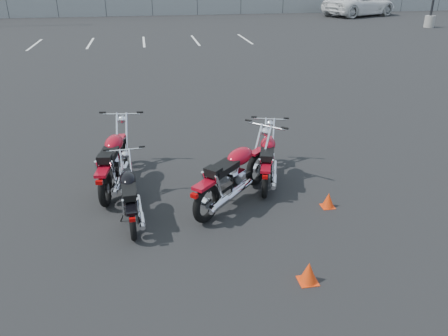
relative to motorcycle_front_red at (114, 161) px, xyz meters
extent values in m
plane|color=black|center=(1.79, -1.58, -0.53)|extent=(120.00, 120.00, 0.00)
torus|color=black|center=(0.12, 0.81, -0.19)|extent=(0.22, 0.68, 0.67)
cylinder|color=silver|center=(0.12, 0.81, -0.19)|extent=(0.14, 0.19, 0.18)
torus|color=black|center=(-0.13, -0.79, -0.19)|extent=(0.22, 0.68, 0.67)
cylinder|color=silver|center=(-0.13, -0.79, -0.19)|extent=(0.14, 0.19, 0.18)
cube|color=black|center=(-0.01, 0.01, -0.15)|extent=(0.29, 1.18, 0.07)
cube|color=silver|center=(-0.02, -0.04, -0.08)|extent=(0.38, 0.47, 0.34)
cylinder|color=silver|center=(-0.02, -0.04, 0.12)|extent=(0.26, 0.31, 0.30)
ellipsoid|color=maroon|center=(0.02, 0.21, 0.28)|extent=(0.44, 0.69, 0.29)
cube|color=black|center=(-0.06, -0.32, 0.25)|extent=(0.38, 0.65, 0.11)
cube|color=black|center=(-0.10, -0.60, 0.30)|extent=(0.27, 0.24, 0.13)
cube|color=maroon|center=(-0.14, -0.81, 0.16)|extent=(0.27, 0.50, 0.06)
cube|color=maroon|center=(0.12, 0.81, 0.16)|extent=(0.20, 0.40, 0.04)
cylinder|color=silver|center=(0.02, -0.65, 0.09)|extent=(0.09, 0.21, 0.44)
cylinder|color=silver|center=(-0.24, -0.60, 0.09)|extent=(0.09, 0.21, 0.44)
cylinder|color=silver|center=(0.12, -0.35, -0.22)|extent=(0.29, 1.23, 0.14)
cylinder|color=silver|center=(0.06, -0.70, -0.19)|extent=(0.19, 0.41, 0.15)
cylinder|color=silver|center=(0.24, 0.93, 0.17)|extent=(0.12, 0.45, 0.88)
cylinder|color=silver|center=(0.04, 0.96, 0.17)|extent=(0.12, 0.45, 0.88)
sphere|color=silver|center=(0.16, 1.12, 0.46)|extent=(0.20, 0.20, 0.18)
cylinder|color=silver|center=(0.17, 1.14, 0.57)|extent=(0.78, 0.15, 0.03)
cylinder|color=black|center=(0.55, 1.06, 0.61)|extent=(0.14, 0.06, 0.04)
cylinder|color=black|center=(-0.22, 1.18, 0.61)|extent=(0.14, 0.06, 0.04)
cylinder|color=black|center=(-0.18, -0.08, -0.36)|extent=(0.18, 0.05, 0.34)
cube|color=#990505|center=(-0.18, -1.10, 0.09)|extent=(0.12, 0.08, 0.07)
torus|color=black|center=(0.26, -0.66, -0.26)|extent=(0.14, 0.55, 0.55)
cylinder|color=silver|center=(0.26, -0.66, -0.26)|extent=(0.10, 0.15, 0.15)
torus|color=black|center=(0.35, -1.97, -0.26)|extent=(0.14, 0.55, 0.55)
cylinder|color=silver|center=(0.35, -1.97, -0.26)|extent=(0.10, 0.15, 0.15)
cube|color=black|center=(0.31, -1.31, -0.22)|extent=(0.16, 0.96, 0.05)
cube|color=silver|center=(0.31, -1.36, -0.17)|extent=(0.28, 0.36, 0.27)
cylinder|color=silver|center=(0.31, -1.36, 0.00)|extent=(0.20, 0.24, 0.24)
ellipsoid|color=black|center=(0.29, -1.15, 0.13)|extent=(0.31, 0.55, 0.23)
cube|color=black|center=(0.32, -1.59, 0.11)|extent=(0.27, 0.52, 0.09)
cube|color=black|center=(0.34, -1.81, 0.14)|extent=(0.21, 0.18, 0.11)
cube|color=black|center=(0.35, -1.99, 0.03)|extent=(0.19, 0.39, 0.05)
cube|color=black|center=(0.26, -0.66, 0.03)|extent=(0.14, 0.32, 0.04)
cylinder|color=silver|center=(0.45, -1.83, -0.03)|extent=(0.06, 0.17, 0.36)
cylinder|color=silver|center=(0.23, -1.84, -0.03)|extent=(0.06, 0.17, 0.36)
cylinder|color=silver|center=(0.47, -1.58, -0.27)|extent=(0.15, 1.01, 0.12)
cylinder|color=silver|center=(0.49, -1.87, -0.26)|extent=(0.13, 0.33, 0.12)
cylinder|color=silver|center=(0.33, -0.54, 0.03)|extent=(0.06, 0.36, 0.72)
cylinder|color=silver|center=(0.17, -0.55, 0.03)|extent=(0.06, 0.36, 0.72)
sphere|color=silver|center=(0.24, -0.40, 0.27)|extent=(0.16, 0.16, 0.15)
cylinder|color=silver|center=(0.24, -0.38, 0.36)|extent=(0.64, 0.07, 0.03)
cylinder|color=black|center=(0.56, -0.38, 0.40)|extent=(0.11, 0.04, 0.03)
cylinder|color=black|center=(-0.07, -0.42, 0.40)|extent=(0.11, 0.04, 0.03)
cylinder|color=black|center=(0.19, -1.41, -0.39)|extent=(0.14, 0.03, 0.27)
cube|color=#990505|center=(0.37, -2.23, -0.03)|extent=(0.09, 0.06, 0.05)
torus|color=black|center=(3.20, 0.36, -0.23)|extent=(0.28, 0.59, 0.59)
cylinder|color=silver|center=(3.20, 0.36, -0.23)|extent=(0.14, 0.18, 0.16)
torus|color=black|center=(2.76, -0.99, -0.23)|extent=(0.28, 0.59, 0.59)
cylinder|color=silver|center=(2.76, -0.99, -0.23)|extent=(0.14, 0.18, 0.16)
cube|color=black|center=(2.98, -0.31, -0.19)|extent=(0.41, 1.01, 0.06)
cube|color=silver|center=(2.96, -0.36, -0.14)|extent=(0.38, 0.44, 0.30)
cylinder|color=silver|center=(2.96, -0.36, 0.04)|extent=(0.26, 0.29, 0.26)
ellipsoid|color=maroon|center=(3.03, -0.15, 0.18)|extent=(0.46, 0.64, 0.25)
cube|color=black|center=(2.89, -0.60, 0.16)|extent=(0.41, 0.59, 0.10)
cube|color=black|center=(2.81, -0.83, 0.20)|extent=(0.26, 0.23, 0.12)
cube|color=maroon|center=(2.75, -1.01, 0.08)|extent=(0.29, 0.45, 0.05)
cube|color=maroon|center=(3.20, 0.36, 0.08)|extent=(0.22, 0.36, 0.04)
cylinder|color=silver|center=(2.92, -0.89, 0.01)|extent=(0.10, 0.19, 0.39)
cylinder|color=silver|center=(2.69, -0.82, 0.01)|extent=(0.10, 0.19, 0.39)
cylinder|color=silver|center=(3.04, -0.64, -0.25)|extent=(0.42, 1.06, 0.13)
cylinder|color=silver|center=(2.94, -0.94, -0.23)|extent=(0.22, 0.37, 0.13)
cylinder|color=silver|center=(3.32, 0.45, 0.08)|extent=(0.16, 0.39, 0.78)
cylinder|color=silver|center=(3.15, 0.50, 0.08)|extent=(0.16, 0.39, 0.78)
sphere|color=silver|center=(3.28, 0.63, 0.34)|extent=(0.20, 0.20, 0.16)
cylinder|color=silver|center=(3.29, 0.65, 0.44)|extent=(0.66, 0.24, 0.03)
cylinder|color=black|center=(3.61, 0.52, 0.47)|extent=(0.12, 0.07, 0.04)
cylinder|color=black|center=(2.95, 0.73, 0.47)|extent=(0.12, 0.07, 0.04)
cylinder|color=black|center=(2.82, -0.37, -0.38)|extent=(0.15, 0.07, 0.30)
cube|color=#990505|center=(2.68, -1.26, 0.01)|extent=(0.11, 0.09, 0.06)
torus|color=black|center=(2.73, -0.46, -0.19)|extent=(0.57, 0.58, 0.69)
cylinder|color=silver|center=(2.73, -0.46, -0.19)|extent=(0.21, 0.21, 0.18)
torus|color=black|center=(1.57, -1.65, -0.19)|extent=(0.57, 0.58, 0.69)
cylinder|color=silver|center=(1.57, -1.65, -0.19)|extent=(0.21, 0.21, 0.18)
cube|color=black|center=(2.15, -1.06, -0.14)|extent=(0.92, 0.94, 0.07)
cube|color=silver|center=(2.11, -1.10, -0.07)|extent=(0.53, 0.54, 0.34)
cylinder|color=silver|center=(2.11, -1.10, 0.14)|extent=(0.36, 0.37, 0.30)
ellipsoid|color=maroon|center=(2.29, -0.91, 0.30)|extent=(0.71, 0.72, 0.29)
cube|color=black|center=(1.91, -1.30, 0.27)|extent=(0.65, 0.66, 0.11)
cube|color=black|center=(1.71, -1.51, 0.32)|extent=(0.32, 0.32, 0.14)
cube|color=maroon|center=(1.55, -1.67, 0.18)|extent=(0.48, 0.49, 0.06)
cube|color=maroon|center=(2.73, -0.46, 0.18)|extent=(0.38, 0.38, 0.05)
cylinder|color=silver|center=(1.79, -1.63, 0.10)|extent=(0.19, 0.19, 0.45)
cylinder|color=silver|center=(1.59, -1.43, 0.10)|extent=(0.19, 0.19, 0.45)
cylinder|color=silver|center=(2.04, -1.43, -0.21)|extent=(0.96, 0.98, 0.15)
cylinder|color=silver|center=(1.78, -1.69, -0.19)|extent=(0.38, 0.39, 0.15)
cylinder|color=silver|center=(2.90, -0.44, 0.18)|extent=(0.36, 0.36, 0.90)
cylinder|color=silver|center=(2.75, -0.29, 0.18)|extent=(0.36, 0.36, 0.90)
sphere|color=silver|center=(2.95, -0.23, 0.48)|extent=(0.26, 0.26, 0.18)
cylinder|color=silver|center=(2.97, -0.22, 0.59)|extent=(0.60, 0.58, 0.03)
cylinder|color=black|center=(3.24, -0.51, 0.64)|extent=(0.13, 0.13, 0.04)
cylinder|color=black|center=(2.66, 0.05, 0.64)|extent=(0.13, 0.13, 0.04)
cylinder|color=black|center=(1.95, -1.03, -0.36)|extent=(0.15, 0.15, 0.34)
cube|color=#990505|center=(1.34, -1.88, 0.10)|extent=(0.13, 0.13, 0.07)
cone|color=red|center=(3.78, -1.56, -0.39)|extent=(0.21, 0.21, 0.27)
cube|color=red|center=(3.78, -1.56, -0.52)|extent=(0.23, 0.23, 0.01)
cone|color=red|center=(2.71, -3.46, -0.37)|extent=(0.24, 0.24, 0.30)
cube|color=red|center=(2.71, -3.46, -0.52)|extent=(0.26, 0.26, 0.01)
cylinder|color=gray|center=(20.96, 21.48, -0.13)|extent=(0.70, 0.70, 0.80)
cube|color=slate|center=(1.79, 33.42, 0.37)|extent=(80.00, 0.04, 1.80)
cylinder|color=black|center=(-10.21, 33.42, 0.37)|extent=(0.06, 0.06, 1.80)
cylinder|color=black|center=(-6.21, 33.42, 0.37)|extent=(0.06, 0.06, 1.80)
cylinder|color=black|center=(-2.21, 33.42, 0.37)|extent=(0.06, 0.06, 1.80)
cylinder|color=black|center=(1.79, 33.42, 0.37)|extent=(0.06, 0.06, 1.80)
cylinder|color=black|center=(5.79, 33.42, 0.37)|extent=(0.06, 0.06, 1.80)
cylinder|color=black|center=(9.79, 33.42, 0.37)|extent=(0.06, 0.06, 1.80)
cylinder|color=black|center=(13.79, 33.42, 0.37)|extent=(0.06, 0.06, 1.80)
cylinder|color=black|center=(17.79, 33.42, 0.37)|extent=(0.06, 0.06, 1.80)
cylinder|color=black|center=(21.79, 33.42, 0.37)|extent=(0.06, 0.06, 1.80)
cylinder|color=black|center=(25.79, 33.42, 0.37)|extent=(0.06, 0.06, 1.80)
cylinder|color=black|center=(29.79, 33.42, 0.37)|extent=(0.06, 0.06, 1.80)
cube|color=silver|center=(-5.21, 18.42, -0.53)|extent=(0.12, 4.00, 0.01)
cube|color=silver|center=(-2.21, 18.42, -0.53)|extent=(0.12, 4.00, 0.01)
cube|color=silver|center=(0.79, 18.42, -0.53)|extent=(0.12, 4.00, 0.01)
cube|color=silver|center=(3.79, 18.42, -0.53)|extent=(0.12, 4.00, 0.01)
cube|color=silver|center=(6.79, 18.42, -0.53)|extent=(0.12, 4.00, 0.01)
camera|label=1|loc=(0.72, -7.96, 3.40)|focal=35.00mm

